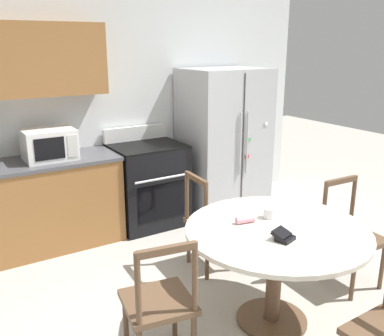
{
  "coord_description": "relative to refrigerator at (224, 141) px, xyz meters",
  "views": [
    {
      "loc": [
        -1.69,
        -1.87,
        1.99
      ],
      "look_at": [
        0.18,
        1.15,
        0.95
      ],
      "focal_mm": 40.0,
      "sensor_mm": 36.0,
      "label": 1
    }
  ],
  "objects": [
    {
      "name": "back_wall",
      "position": [
        -1.58,
        0.38,
        0.59
      ],
      "size": [
        5.2,
        0.44,
        2.6
      ],
      "color": "silver",
      "rests_on": "ground_plane"
    },
    {
      "name": "kitchen_counter",
      "position": [
        -2.44,
        0.08,
        -0.4
      ],
      "size": [
        2.1,
        0.64,
        0.9
      ],
      "color": "#936033",
      "rests_on": "ground_plane"
    },
    {
      "name": "refrigerator",
      "position": [
        0.0,
        0.0,
        0.0
      ],
      "size": [
        0.96,
        0.77,
        1.71
      ],
      "color": "#B2B5BA",
      "rests_on": "ground_plane"
    },
    {
      "name": "oven_range",
      "position": [
        -0.99,
        0.05,
        -0.39
      ],
      "size": [
        0.77,
        0.68,
        1.08
      ],
      "color": "black",
      "rests_on": "ground_plane"
    },
    {
      "name": "microwave",
      "position": [
        -2.03,
        0.07,
        0.19
      ],
      "size": [
        0.48,
        0.38,
        0.3
      ],
      "color": "white",
      "rests_on": "kitchen_counter"
    },
    {
      "name": "dining_table",
      "position": [
        -1.02,
        -2.06,
        -0.24
      ],
      "size": [
        1.29,
        1.29,
        0.75
      ],
      "color": "beige",
      "rests_on": "ground_plane"
    },
    {
      "name": "dining_chair_right",
      "position": [
        -0.12,
        -2.0,
        -0.42
      ],
      "size": [
        0.44,
        0.44,
        0.9
      ],
      "rotation": [
        0.0,
        0.0,
        3.1
      ],
      "color": "brown",
      "rests_on": "ground_plane"
    },
    {
      "name": "dining_chair_far",
      "position": [
        -0.96,
        -1.16,
        -0.42
      ],
      "size": [
        0.45,
        0.45,
        0.9
      ],
      "rotation": [
        0.0,
        0.0,
        4.65
      ],
      "color": "brown",
      "rests_on": "ground_plane"
    },
    {
      "name": "dining_chair_left",
      "position": [
        -1.93,
        -2.01,
        -0.42
      ],
      "size": [
        0.48,
        0.48,
        0.9
      ],
      "rotation": [
        0.0,
        0.0,
        6.12
      ],
      "color": "brown",
      "rests_on": "ground_plane"
    },
    {
      "name": "candle_glass",
      "position": [
        -0.95,
        -1.89,
        -0.07
      ],
      "size": [
        0.09,
        0.09,
        0.08
      ],
      "color": "silver",
      "rests_on": "dining_table"
    },
    {
      "name": "folded_napkin",
      "position": [
        -1.16,
        -1.87,
        -0.08
      ],
      "size": [
        0.15,
        0.08,
        0.05
      ],
      "color": "pink",
      "rests_on": "dining_table"
    },
    {
      "name": "wallet",
      "position": [
        -1.12,
        -2.22,
        -0.08
      ],
      "size": [
        0.15,
        0.16,
        0.07
      ],
      "color": "black",
      "rests_on": "dining_table"
    }
  ]
}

